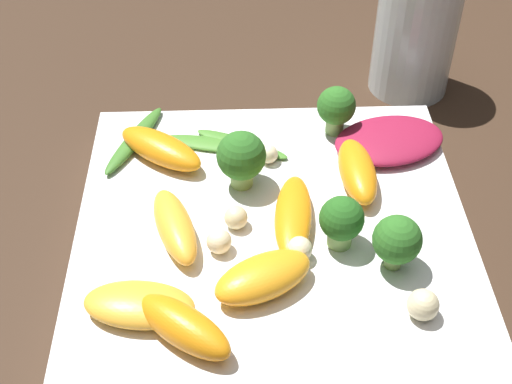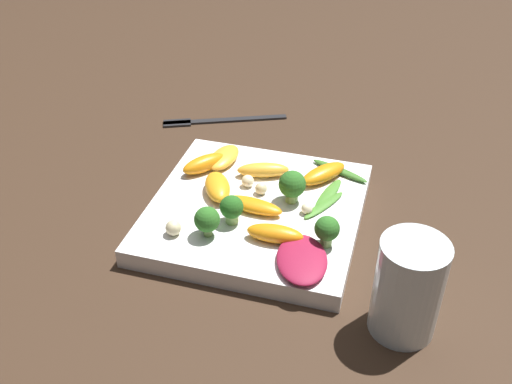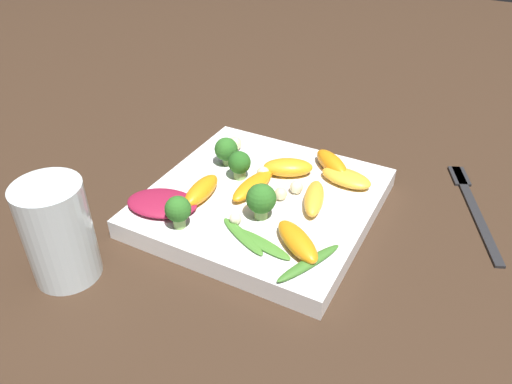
% 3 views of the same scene
% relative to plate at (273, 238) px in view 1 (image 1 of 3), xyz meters
% --- Properties ---
extents(ground_plane, '(2.40, 2.40, 0.00)m').
position_rel_plate_xyz_m(ground_plane, '(0.00, 0.00, -0.01)').
color(ground_plane, '#382619').
extents(plate, '(0.26, 0.26, 0.02)m').
position_rel_plate_xyz_m(plate, '(0.00, 0.00, 0.00)').
color(plate, white).
rests_on(plate, ground_plane).
extents(drinking_glass, '(0.07, 0.07, 0.11)m').
position_rel_plate_xyz_m(drinking_glass, '(-0.13, -0.19, 0.04)').
color(drinking_glass, silver).
rests_on(drinking_glass, ground_plane).
extents(radicchio_leaf_0, '(0.10, 0.08, 0.01)m').
position_rel_plate_xyz_m(radicchio_leaf_0, '(-0.09, -0.08, 0.02)').
color(radicchio_leaf_0, maroon).
rests_on(radicchio_leaf_0, plate).
extents(orange_segment_0, '(0.04, 0.07, 0.02)m').
position_rel_plate_xyz_m(orange_segment_0, '(0.06, 0.01, 0.02)').
color(orange_segment_0, '#FCAD33').
rests_on(orange_segment_0, plate).
extents(orange_segment_1, '(0.07, 0.06, 0.02)m').
position_rel_plate_xyz_m(orange_segment_1, '(0.05, 0.09, 0.02)').
color(orange_segment_1, orange).
rests_on(orange_segment_1, plate).
extents(orange_segment_2, '(0.07, 0.06, 0.02)m').
position_rel_plate_xyz_m(orange_segment_2, '(0.08, -0.07, 0.02)').
color(orange_segment_2, orange).
rests_on(orange_segment_2, plate).
extents(orange_segment_3, '(0.03, 0.07, 0.02)m').
position_rel_plate_xyz_m(orange_segment_3, '(-0.06, -0.04, 0.02)').
color(orange_segment_3, orange).
rests_on(orange_segment_3, plate).
extents(orange_segment_4, '(0.07, 0.06, 0.02)m').
position_rel_plate_xyz_m(orange_segment_4, '(0.01, 0.05, 0.02)').
color(orange_segment_4, orange).
rests_on(orange_segment_4, plate).
extents(orange_segment_5, '(0.03, 0.08, 0.02)m').
position_rel_plate_xyz_m(orange_segment_5, '(-0.01, -0.00, 0.02)').
color(orange_segment_5, orange).
rests_on(orange_segment_5, plate).
extents(orange_segment_6, '(0.07, 0.04, 0.02)m').
position_rel_plate_xyz_m(orange_segment_6, '(0.08, 0.07, 0.02)').
color(orange_segment_6, '#FCAD33').
rests_on(orange_segment_6, plate).
extents(broccoli_floret_0, '(0.03, 0.03, 0.04)m').
position_rel_plate_xyz_m(broccoli_floret_0, '(-0.04, 0.02, 0.03)').
color(broccoli_floret_0, '#84AD5B').
rests_on(broccoli_floret_0, plate).
extents(broccoli_floret_1, '(0.03, 0.03, 0.04)m').
position_rel_plate_xyz_m(broccoli_floret_1, '(0.02, -0.04, 0.04)').
color(broccoli_floret_1, '#84AD5B').
rests_on(broccoli_floret_1, plate).
extents(broccoli_floret_2, '(0.03, 0.03, 0.04)m').
position_rel_plate_xyz_m(broccoli_floret_2, '(-0.05, -0.10, 0.03)').
color(broccoli_floret_2, '#84AD5B').
rests_on(broccoli_floret_2, plate).
extents(broccoli_floret_3, '(0.03, 0.03, 0.04)m').
position_rel_plate_xyz_m(broccoli_floret_3, '(-0.07, 0.04, 0.03)').
color(broccoli_floret_3, '#7A9E51').
rests_on(broccoli_floret_3, plate).
extents(arugula_sprig_0, '(0.08, 0.03, 0.00)m').
position_rel_plate_xyz_m(arugula_sprig_0, '(0.04, -0.08, 0.01)').
color(arugula_sprig_0, '#47842D').
rests_on(arugula_sprig_0, plate).
extents(arugula_sprig_1, '(0.07, 0.05, 0.00)m').
position_rel_plate_xyz_m(arugula_sprig_1, '(0.02, -0.08, 0.01)').
color(arugula_sprig_1, '#47842D').
rests_on(arugula_sprig_1, plate).
extents(arugula_sprig_2, '(0.05, 0.08, 0.01)m').
position_rel_plate_xyz_m(arugula_sprig_2, '(0.10, -0.09, 0.02)').
color(arugula_sprig_2, '#3D7528').
rests_on(arugula_sprig_2, plate).
extents(macadamia_nut_0, '(0.02, 0.02, 0.02)m').
position_rel_plate_xyz_m(macadamia_nut_0, '(0.02, -0.00, 0.02)').
color(macadamia_nut_0, beige).
rests_on(macadamia_nut_0, plate).
extents(macadamia_nut_1, '(0.02, 0.02, 0.02)m').
position_rel_plate_xyz_m(macadamia_nut_1, '(-0.08, 0.08, 0.02)').
color(macadamia_nut_1, beige).
rests_on(macadamia_nut_1, plate).
extents(macadamia_nut_2, '(0.02, 0.02, 0.02)m').
position_rel_plate_xyz_m(macadamia_nut_2, '(0.04, 0.02, 0.02)').
color(macadamia_nut_2, beige).
rests_on(macadamia_nut_2, plate).
extents(macadamia_nut_3, '(0.02, 0.02, 0.02)m').
position_rel_plate_xyz_m(macadamia_nut_3, '(-0.01, 0.03, 0.02)').
color(macadamia_nut_3, beige).
rests_on(macadamia_nut_3, plate).
extents(macadamia_nut_4, '(0.01, 0.01, 0.01)m').
position_rel_plate_xyz_m(macadamia_nut_4, '(0.00, -0.06, 0.02)').
color(macadamia_nut_4, beige).
rests_on(macadamia_nut_4, plate).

